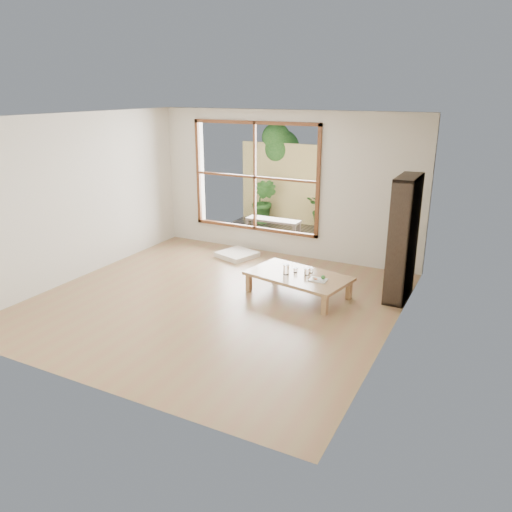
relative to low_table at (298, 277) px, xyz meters
The scene contains 15 objects.
ground 1.26m from the low_table, 143.31° to the right, with size 5.00×5.00×0.00m, color olive.
low_table is the anchor object (origin of this frame).
floor_cushion 2.06m from the low_table, 145.62° to the left, with size 0.61×0.61×0.09m, color white.
bookshelf 1.61m from the low_table, 24.41° to the left, with size 0.29×0.81×1.80m, color #31261B.
glass_tall 0.22m from the low_table, 155.00° to the right, with size 0.09×0.09×0.16m, color silver.
glass_mid 0.15m from the low_table, 18.84° to the left, with size 0.08×0.08×0.11m, color silver.
glass_short 0.22m from the low_table, 48.34° to the left, with size 0.06×0.06×0.08m, color silver.
glass_small 0.12m from the low_table, 138.11° to the left, with size 0.06×0.06×0.07m, color silver.
food_tray 0.37m from the low_table, 13.26° to the right, with size 0.26×0.19×0.08m.
deck 3.25m from the low_table, 119.29° to the left, with size 2.80×2.00×0.05m, color #393129.
garden_bench 3.10m from the low_table, 122.10° to the left, with size 1.13×0.34×0.36m.
bamboo_fence 4.19m from the low_table, 112.50° to the left, with size 2.80×0.06×1.80m, color #D3BB6C.
shrub_right 3.64m from the low_table, 102.61° to the left, with size 0.86×0.74×0.95m, color #346424.
shrub_left 4.18m from the low_table, 123.17° to the left, with size 0.56×0.45×1.02m, color #346424.
garden_tree 4.89m from the low_table, 118.73° to the left, with size 1.04×0.85×2.22m.
Camera 1 is at (3.57, -5.71, 2.94)m, focal length 35.00 mm.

